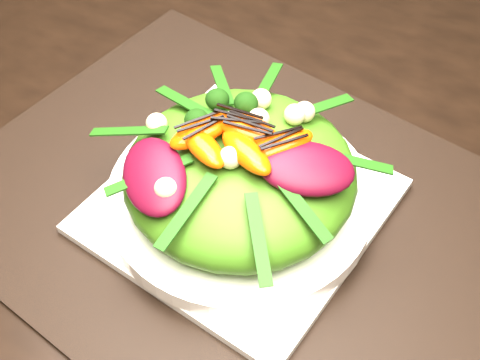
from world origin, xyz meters
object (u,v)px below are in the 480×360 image
at_px(dining_table, 292,133).
at_px(orange_segment, 240,118).
at_px(salad_bowl, 240,196).
at_px(lettuce_mound, 240,173).
at_px(plate_base, 240,205).
at_px(placemat, 240,210).

distance_m(dining_table, orange_segment, 0.17).
bearing_deg(salad_bowl, lettuce_mound, 0.00).
xyz_separation_m(plate_base, salad_bowl, (0.00, 0.00, 0.01)).
distance_m(placemat, lettuce_mound, 0.06).
distance_m(placemat, salad_bowl, 0.02).
relative_size(plate_base, salad_bowl, 0.98).
relative_size(plate_base, lettuce_mound, 1.15).
relative_size(salad_bowl, lettuce_mound, 1.17).
bearing_deg(dining_table, lettuce_mound, -88.04).
bearing_deg(lettuce_mound, salad_bowl, 0.00).
bearing_deg(salad_bowl, dining_table, 91.96).
distance_m(salad_bowl, lettuce_mound, 0.03).
relative_size(lettuce_mound, orange_segment, 3.53).
relative_size(placemat, plate_base, 2.22).
height_order(dining_table, plate_base, dining_table).
height_order(plate_base, orange_segment, orange_segment).
bearing_deg(orange_segment, salad_bowl, -62.78).
height_order(dining_table, salad_bowl, dining_table).
relative_size(placemat, lettuce_mound, 2.55).
xyz_separation_m(plate_base, orange_segment, (-0.01, 0.02, 0.09)).
bearing_deg(placemat, lettuce_mound, 180.00).
bearing_deg(placemat, salad_bowl, 180.00).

